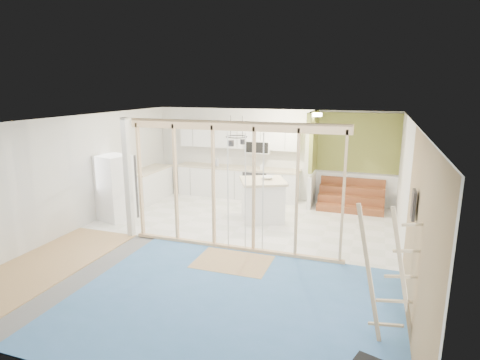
% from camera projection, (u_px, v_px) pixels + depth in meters
% --- Properties ---
extents(room, '(7.01, 8.01, 2.61)m').
position_uv_depth(room, '(219.00, 186.00, 7.92)').
color(room, slate).
rests_on(room, ground).
extents(floor_overlays, '(7.00, 8.00, 0.03)m').
position_uv_depth(floor_overlays, '(224.00, 246.00, 8.25)').
color(floor_overlays, white).
rests_on(floor_overlays, room).
extents(stud_frame, '(4.66, 0.14, 2.60)m').
position_uv_depth(stud_frame, '(209.00, 172.00, 7.93)').
color(stud_frame, '#DDB487').
rests_on(stud_frame, room).
extents(base_cabinets, '(4.45, 2.24, 0.93)m').
position_uv_depth(base_cabinets, '(211.00, 183.00, 11.72)').
color(base_cabinets, white).
rests_on(base_cabinets, room).
extents(upper_cabinets, '(3.60, 0.41, 0.85)m').
position_uv_depth(upper_cabinets, '(241.00, 136.00, 11.58)').
color(upper_cabinets, white).
rests_on(upper_cabinets, room).
extents(green_partition, '(2.25, 1.51, 2.60)m').
position_uv_depth(green_partition, '(341.00, 174.00, 10.73)').
color(green_partition, olive).
rests_on(green_partition, room).
extents(pot_rack, '(0.52, 0.52, 0.72)m').
position_uv_depth(pot_rack, '(236.00, 139.00, 9.60)').
color(pot_rack, black).
rests_on(pot_rack, room).
extents(sheathing_panel, '(0.02, 4.00, 2.60)m').
position_uv_depth(sheathing_panel, '(419.00, 245.00, 4.98)').
color(sheathing_panel, tan).
rests_on(sheathing_panel, room).
extents(electrical_panel, '(0.04, 0.30, 0.40)m').
position_uv_depth(electrical_panel, '(414.00, 205.00, 5.47)').
color(electrical_panel, '#35363A').
rests_on(electrical_panel, room).
extents(ceiling_light, '(0.32, 0.32, 0.08)m').
position_uv_depth(ceiling_light, '(316.00, 115.00, 9.96)').
color(ceiling_light, '#FFEABF').
rests_on(ceiling_light, room).
extents(fridge, '(0.87, 0.84, 1.62)m').
position_uv_depth(fridge, '(115.00, 188.00, 9.75)').
color(fridge, white).
rests_on(fridge, room).
extents(island, '(1.39, 1.39, 1.02)m').
position_uv_depth(island, '(263.00, 200.00, 9.80)').
color(island, white).
rests_on(island, room).
extents(bowl, '(0.35, 0.35, 0.07)m').
position_uv_depth(bowl, '(267.00, 178.00, 9.75)').
color(bowl, silver).
rests_on(bowl, island).
extents(soap_bottle_a, '(0.11, 0.11, 0.29)m').
position_uv_depth(soap_bottle_a, '(217.00, 161.00, 11.79)').
color(soap_bottle_a, '#A4A7B6').
rests_on(soap_bottle_a, base_cabinets).
extents(soap_bottle_b, '(0.10, 0.11, 0.19)m').
position_uv_depth(soap_bottle_b, '(262.00, 166.00, 11.33)').
color(soap_bottle_b, white).
rests_on(soap_bottle_b, base_cabinets).
extents(ladder, '(0.97, 0.11, 1.81)m').
position_uv_depth(ladder, '(390.00, 276.00, 4.98)').
color(ladder, tan).
rests_on(ladder, room).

